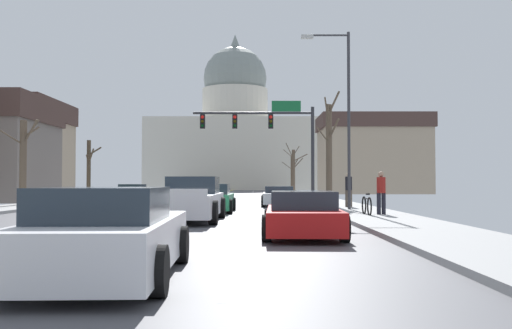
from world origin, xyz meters
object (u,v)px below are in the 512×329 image
sedan_near_00 (280,197)px  sedan_near_03 (304,215)px  street_lamp_right (344,104)px  pickup_truck_near_02 (192,201)px  sedan_oncoming_01 (194,191)px  sedan_oncoming_02 (200,190)px  pedestrian_00 (349,188)px  bicycle_parked (368,206)px  sedan_near_04 (109,236)px  pedestrian_01 (382,191)px  sedan_oncoming_00 (133,193)px  sedan_near_01 (213,199)px  signal_gantry (270,129)px

sedan_near_00 → sedan_near_03: sedan_near_03 is taller
street_lamp_right → pickup_truck_near_02: size_ratio=1.42×
sedan_oncoming_01 → sedan_oncoming_02: sedan_oncoming_01 is taller
street_lamp_right → sedan_oncoming_01: street_lamp_right is taller
pedestrian_00 → bicycle_parked: 6.46m
sedan_near_03 → sedan_near_04: (-3.35, -6.22, 0.06)m
sedan_near_03 → pedestrian_01: 8.12m
pedestrian_00 → sedan_near_03: bearing=-104.2°
sedan_oncoming_00 → sedan_near_00: bearing=-38.6°
sedan_near_01 → sedan_oncoming_02: size_ratio=1.00×
sedan_near_00 → pickup_truck_near_02: pickup_truck_near_02 is taller
sedan_oncoming_01 → sedan_oncoming_02: 8.84m
sedan_near_01 → sedan_near_04: bearing=-90.4°
street_lamp_right → sedan_oncoming_01: (-9.50, 22.72, -4.41)m
sedan_near_00 → sedan_near_04: (-3.46, -23.99, 0.07)m
sedan_near_00 → sedan_oncoming_02: bearing=105.9°
street_lamp_right → sedan_oncoming_00: bearing=131.5°
sedan_oncoming_00 → pedestrian_01: 23.31m
sedan_near_00 → pedestrian_01: pedestrian_01 is taller
pickup_truck_near_02 → sedan_oncoming_02: pickup_truck_near_02 is taller
signal_gantry → sedan_near_00: size_ratio=1.68×
sedan_near_00 → sedan_oncoming_01: sedan_oncoming_01 is taller
street_lamp_right → sedan_oncoming_02: (-9.83, 31.56, -4.43)m
sedan_near_03 → pedestrian_00: size_ratio=2.61×
signal_gantry → sedan_near_04: signal_gantry is taller
sedan_near_03 → pedestrian_01: size_ratio=2.73×
sedan_oncoming_01 → bicycle_parked: bearing=-70.1°
sedan_near_04 → sedan_oncoming_01: sedan_near_04 is taller
street_lamp_right → bicycle_parked: (0.25, -4.20, -4.49)m
signal_gantry → sedan_oncoming_02: (-6.65, 21.04, -4.30)m
street_lamp_right → bicycle_parked: bearing=-86.6°
sedan_near_03 → sedan_near_04: size_ratio=0.97×
sedan_near_03 → sedan_oncoming_00: (-10.19, 25.99, 0.03)m
pedestrian_00 → bicycle_parked: bearing=-93.4°
sedan_oncoming_02 → bicycle_parked: bearing=-74.3°
sedan_near_00 → sedan_oncoming_01: (-6.80, 16.26, 0.03)m
sedan_oncoming_00 → sedan_oncoming_01: size_ratio=1.03×
pickup_truck_near_02 → sedan_near_03: pickup_truck_near_02 is taller
pedestrian_01 → pickup_truck_near_02: bearing=-167.8°
sedan_near_04 → sedan_oncoming_01: size_ratio=1.09×
sedan_oncoming_00 → sedan_near_01: bearing=-64.7°
pedestrian_01 → sedan_near_04: bearing=-117.5°
sedan_near_01 → sedan_oncoming_01: bearing=98.6°
sedan_oncoming_01 → pedestrian_00: size_ratio=2.47×
street_lamp_right → pickup_truck_near_02: (-6.34, -5.63, -4.26)m
signal_gantry → sedan_near_04: (-2.98, -28.05, -4.24)m
pickup_truck_near_02 → pedestrian_01: pedestrian_01 is taller
sedan_near_00 → sedan_near_01: size_ratio=1.09×
bicycle_parked → sedan_oncoming_01: bearing=109.9°
street_lamp_right → signal_gantry: bearing=106.8°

